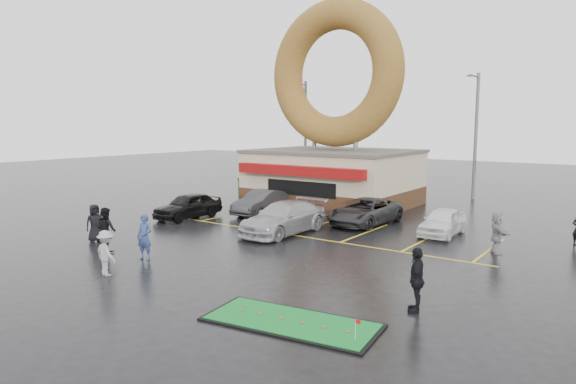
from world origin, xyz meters
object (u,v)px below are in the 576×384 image
Objects in this scene: person_cameraman at (417,280)px; streetlight_mid at (476,133)px; car_grey at (365,211)px; donut_shop at (334,138)px; car_dgrey at (262,202)px; person_blue at (145,237)px; car_black at (188,206)px; streetlight_left at (305,131)px; putting_green at (291,322)px; car_white at (443,222)px; car_silver at (284,218)px; dumpster at (253,188)px.

streetlight_mid is at bearing 172.50° from person_cameraman.
donut_shop is at bearing 138.19° from car_grey.
person_cameraman is at bearing -38.77° from car_dgrey.
person_blue reaches higher than car_grey.
person_cameraman is (16.40, -6.54, 0.22)m from car_black.
donut_shop is at bearing 72.27° from car_dgrey.
putting_green is (16.74, -25.71, -4.74)m from streetlight_left.
car_black is 0.85× the size of car_grey.
person_cameraman reaches higher than car_white.
streetlight_left is 31.05m from putting_green.
car_grey is (9.17, 4.39, -0.03)m from car_black.
person_cameraman is (2.88, -10.65, 0.30)m from car_white.
streetlight_left reaches higher than car_grey.
car_grey is at bearing 26.78° from car_black.
car_grey is (2.24, 4.50, -0.08)m from car_silver.
car_silver is at bearing 62.29° from person_blue.
car_white is (16.30, -12.20, -4.12)m from streetlight_left.
car_silver is 1.06× the size of putting_green.
streetlight_left and streetlight_mid have the same top height.
car_black is 4.41m from car_dgrey.
car_dgrey is 17.05m from person_cameraman.
car_grey is at bearing -45.13° from donut_shop.
car_black is 9.05m from person_blue.
streetlight_mid reaches higher than car_silver.
donut_shop is 11.34m from car_white.
donut_shop is at bearing 78.75° from person_blue.
streetlight_mid is 1.78× the size of car_grey.
car_black is (2.78, -16.31, -4.05)m from streetlight_left.
streetlight_left is 25.30m from person_blue.
streetlight_left reaches higher than car_dgrey.
person_blue reaches higher than car_white.
car_black is 17.66m from person_cameraman.
streetlight_left is 4.68× the size of person_cameraman.
car_black reaches higher than car_dgrey.
car_white is (9.30, -5.25, -3.80)m from donut_shop.
car_dgrey is 2.39× the size of person_blue.
dumpster is 24.81m from putting_green.
car_grey is at bearing -99.03° from streetlight_mid.
person_cameraman reaches higher than car_black.
car_silver reaches higher than car_black.
car_grey reaches higher than putting_green.
car_grey is (11.95, -11.92, -4.08)m from streetlight_left.
streetlight_mid reaches higher than putting_green.
car_black is 0.80× the size of car_silver.
person_blue is (5.27, -7.36, 0.19)m from car_black.
streetlight_mid is 2.31× the size of car_white.
streetlight_left is 4.88× the size of person_blue.
person_cameraman reaches higher than car_dgrey.
person_blue is at bearing -71.21° from dumpster.
dumpster is (-16.14, 4.93, -0.01)m from car_white.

